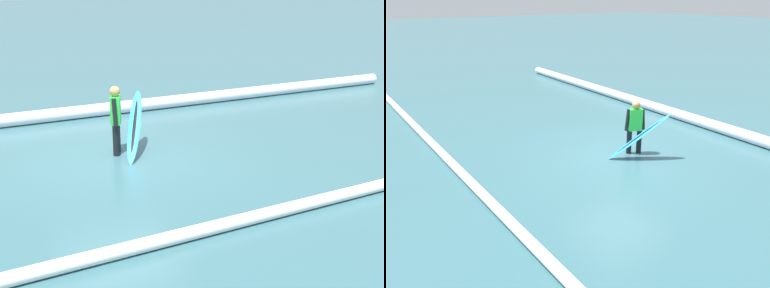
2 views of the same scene
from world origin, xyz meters
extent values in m
plane|color=#37656E|center=(0.00, 0.00, 0.00)|extent=(145.37, 145.37, 0.00)
cylinder|color=black|center=(-0.24, -0.44, 0.33)|extent=(0.14, 0.14, 0.66)
cylinder|color=black|center=(-0.11, -0.19, 0.33)|extent=(0.14, 0.14, 0.66)
cube|color=#2DD83F|center=(-0.18, -0.31, 0.96)|extent=(0.34, 0.39, 0.59)
sphere|color=#AC844D|center=(-0.18, -0.31, 1.35)|extent=(0.22, 0.22, 0.22)
cylinder|color=black|center=(-0.28, -0.50, 0.96)|extent=(0.09, 0.15, 0.58)
cylinder|color=black|center=(-0.08, -0.12, 0.96)|extent=(0.09, 0.15, 0.58)
ellipsoid|color=#268CE5|center=(-0.52, -0.13, 0.60)|extent=(1.06, 1.48, 1.23)
ellipsoid|color=black|center=(-0.52, -0.13, 0.61)|extent=(0.75, 1.13, 0.99)
cylinder|color=white|center=(0.10, -3.67, 0.17)|extent=(22.34, 1.29, 0.34)
cylinder|color=white|center=(0.29, 4.02, 0.10)|extent=(25.20, 0.51, 0.21)
camera|label=1|loc=(4.27, 10.44, 3.72)|focal=52.89mm
camera|label=2|loc=(-6.85, 6.56, 3.99)|focal=34.99mm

